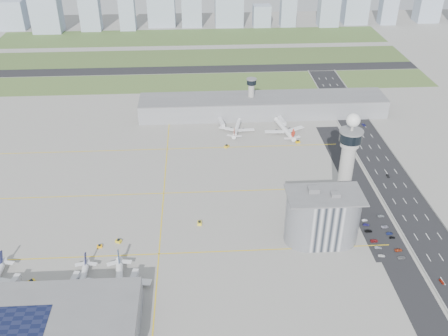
{
  "coord_description": "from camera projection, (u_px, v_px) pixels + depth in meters",
  "views": [
    {
      "loc": [
        -16.54,
        -243.19,
        183.9
      ],
      "look_at": [
        0.0,
        35.0,
        15.0
      ],
      "focal_mm": 40.0,
      "sensor_mm": 36.0,
      "label": 1
    }
  ],
  "objects": [
    {
      "name": "skyline_bldg_4",
      "position": [
        46.0,
        8.0,
        632.2
      ],
      "size": [
        35.81,
        28.65,
        60.36
      ],
      "primitive_type": "cube",
      "color": "#9EADC1",
      "rests_on": "ground"
    },
    {
      "name": "barrier_right",
      "position": [
        434.0,
        210.0,
        310.0
      ],
      "size": [
        0.6,
        500.0,
        1.2
      ],
      "primitive_type": "cube",
      "color": "#9E9E99",
      "rests_on": "ground"
    },
    {
      "name": "parking_lot",
      "position": [
        381.0,
        236.0,
        289.43
      ],
      "size": [
        20.0,
        44.0,
        0.1
      ],
      "primitive_type": "cube",
      "color": "black",
      "rests_on": "ground"
    },
    {
      "name": "tug_5",
      "position": [
        298.0,
        142.0,
        386.87
      ],
      "size": [
        3.79,
        2.98,
        1.97
      ],
      "primitive_type": null,
      "rotation": [
        0.0,
        0.0,
        1.78
      ],
      "color": "#E8AC00",
      "rests_on": "ground"
    },
    {
      "name": "skyline_bldg_10",
      "position": [
        262.0,
        16.0,
        661.99
      ],
      "size": [
        23.01,
        18.41,
        27.75
      ],
      "primitive_type": "cube",
      "color": "#9EADC1",
      "rests_on": "ground"
    },
    {
      "name": "car_lot_4",
      "position": [
        366.0,
        225.0,
        297.72
      ],
      "size": [
        3.98,
        2.06,
        1.29
      ],
      "primitive_type": "imported",
      "rotation": [
        0.0,
        0.0,
        1.43
      ],
      "color": "navy",
      "rests_on": "ground"
    },
    {
      "name": "car_lot_2",
      "position": [
        374.0,
        241.0,
        284.9
      ],
      "size": [
        4.36,
        2.01,
        1.21
      ],
      "primitive_type": "imported",
      "rotation": [
        0.0,
        0.0,
        1.57
      ],
      "color": "maroon",
      "rests_on": "ground"
    },
    {
      "name": "control_tower",
      "position": [
        348.0,
        159.0,
        296.09
      ],
      "size": [
        14.0,
        14.0,
        64.5
      ],
      "color": "#ADAAA5",
      "rests_on": "ground"
    },
    {
      "name": "ground",
      "position": [
        227.0,
        219.0,
        303.77
      ],
      "size": [
        1000.0,
        1000.0,
        0.0
      ],
      "primitive_type": "plane",
      "color": "#9F9C94"
    },
    {
      "name": "taxiway_line_v",
      "position": [
        164.0,
        193.0,
        327.35
      ],
      "size": [
        0.6,
        260.0,
        0.01
      ],
      "primitive_type": "cube",
      "color": "yellow",
      "rests_on": "ground"
    },
    {
      "name": "skyline_bldg_9",
      "position": [
        229.0,
        1.0,
        658.28
      ],
      "size": [
        36.96,
        29.57,
        62.11
      ],
      "primitive_type": "cube",
      "color": "#9EADC1",
      "rests_on": "ground"
    },
    {
      "name": "grass_strip_2",
      "position": [
        192.0,
        37.0,
        627.13
      ],
      "size": [
        480.0,
        70.0,
        0.08
      ],
      "primitive_type": "cube",
      "color": "#4D6831",
      "rests_on": "ground"
    },
    {
      "name": "car_lot_5",
      "position": [
        365.0,
        220.0,
        301.61
      ],
      "size": [
        3.4,
        1.45,
        1.09
      ],
      "primitive_type": "imported",
      "rotation": [
        0.0,
        0.0,
        1.66
      ],
      "color": "white",
      "rests_on": "ground"
    },
    {
      "name": "grass_strip_0",
      "position": [
        193.0,
        83.0,
        494.81
      ],
      "size": [
        480.0,
        50.0,
        0.08
      ],
      "primitive_type": "cube",
      "color": "#506D33",
      "rests_on": "ground"
    },
    {
      "name": "car_lot_0",
      "position": [
        382.0,
        256.0,
        274.02
      ],
      "size": [
        4.02,
        2.01,
        1.32
      ],
      "primitive_type": "imported",
      "rotation": [
        0.0,
        0.0,
        1.45
      ],
      "color": "white",
      "rests_on": "ground"
    },
    {
      "name": "car_hw_2",
      "position": [
        364.0,
        125.0,
        412.69
      ],
      "size": [
        2.83,
        4.83,
        1.26
      ],
      "primitive_type": "imported",
      "rotation": [
        0.0,
        0.0,
        0.17
      ],
      "color": "navy",
      "rests_on": "ground"
    },
    {
      "name": "barrier_left",
      "position": [
        390.0,
        212.0,
        308.58
      ],
      "size": [
        0.6,
        500.0,
        1.2
      ],
      "primitive_type": "cube",
      "color": "#9E9E99",
      "rests_on": "ground"
    },
    {
      "name": "car_lot_9",
      "position": [
        389.0,
        233.0,
        290.59
      ],
      "size": [
        3.93,
        1.85,
        1.24
      ],
      "primitive_type": "imported",
      "rotation": [
        0.0,
        0.0,
        1.72
      ],
      "color": "#121A49",
      "rests_on": "ground"
    },
    {
      "name": "near_terminal",
      "position": [
        46.0,
        324.0,
        225.95
      ],
      "size": [
        84.0,
        42.0,
        13.0
      ],
      "color": "gray",
      "rests_on": "ground"
    },
    {
      "name": "jet_bridge_far_0",
      "position": [
        219.0,
        120.0,
        415.08
      ],
      "size": [
        5.39,
        14.31,
        5.7
      ],
      "primitive_type": null,
      "rotation": [
        0.0,
        0.0,
        -1.4
      ],
      "color": "silver",
      "rests_on": "ground"
    },
    {
      "name": "skyline_bldg_12",
      "position": [
        329.0,
        8.0,
        659.49
      ],
      "size": [
        26.14,
        20.92,
        46.89
      ],
      "primitive_type": "cube",
      "color": "#9EADC1",
      "rests_on": "ground"
    },
    {
      "name": "tug_3",
      "position": [
        199.0,
        223.0,
        298.67
      ],
      "size": [
        2.45,
        3.55,
        2.06
      ],
      "primitive_type": null,
      "rotation": [
        0.0,
        0.0,
        3.14
      ],
      "color": "yellow",
      "rests_on": "ground"
    },
    {
      "name": "skyline_bldg_11",
      "position": [
        288.0,
        11.0,
        660.56
      ],
      "size": [
        20.22,
        16.18,
        38.97
      ],
      "primitive_type": "cube",
      "color": "#9EADC1",
      "rests_on": "ground"
    },
    {
      "name": "car_hw_0",
      "position": [
        442.0,
        282.0,
        256.93
      ],
      "size": [
        2.0,
        3.78,
        1.22
      ],
      "primitive_type": "imported",
      "rotation": [
        0.0,
        0.0,
        0.16
      ],
      "color": "#A52512",
      "rests_on": "ground"
    },
    {
      "name": "tug_4",
      "position": [
        227.0,
        146.0,
        380.42
      ],
      "size": [
        4.32,
        4.42,
        2.13
      ],
      "primitive_type": null,
      "rotation": [
        0.0,
        0.0,
        2.41
      ],
      "color": "gold",
      "rests_on": "ground"
    },
    {
      "name": "taxiway_line_h_0",
      "position": [
        159.0,
        254.0,
        276.13
      ],
      "size": [
        260.0,
        0.6,
        0.01
      ],
      "primitive_type": "cube",
      "color": "yellow",
      "rests_on": "ground"
    },
    {
      "name": "car_lot_10",
      "position": [
        385.0,
        227.0,
        296.05
      ],
      "size": [
        4.36,
        2.24,
        1.18
      ],
      "primitive_type": "imported",
      "rotation": [
        0.0,
        0.0,
        1.64
      ],
      "color": "#B4B2C6",
      "rests_on": "ground"
    },
    {
      "name": "jet_bridge_near_1",
      "position": [
        68.0,
        295.0,
        246.0
      ],
      "size": [
        5.39,
        14.31,
        5.7
      ],
      "primitive_type": null,
      "rotation": [
        0.0,
        0.0,
        1.4
      ],
      "color": "silver",
      "rests_on": "ground"
    },
    {
      "name": "grass_strip_1",
      "position": [
        192.0,
        58.0,
        558.84
      ],
      "size": [
        480.0,
        60.0,
        0.08
      ],
      "primitive_type": "cube",
      "color": "#3D5428",
      "rests_on": "ground"
    },
    {
      "name": "runway",
      "position": [
        192.0,
        70.0,
        526.39
      ],
      "size": [
        480.0,
        22.0,
        0.1
      ],
      "primitive_type": "cube",
      "color": "black",
      "rests_on": "ground"
    },
    {
      "name": "airplane_near_c",
      "position": [
        119.0,
        281.0,
        250.35
      ],
      "size": [
        36.96,
        42.01,
        10.77
      ],
      "primitive_type": null,
      "rotation": [
        0.0,
        0.0,
        -1.45
      ],
      "color": "white",
      "rests_on": "ground"
    },
    {
      "name": "skyline_bldg_5",
      "position": [
        89.0,
        4.0,
        637.08
      ],
      "size": [
        25.49,
        20.39,
        66.89
      ],
      "primitive_type": "cube",
      "color": "#9EADC1",
      "rests_on": "ground"
    },
    {
      "name": "landside_road",
      "position": [
        378.0,
        223.0,
        299.78
      ],
      "size": [
        18.0,
        260.0,
        0.08
      ],
      "primitive_type": "cube",
      "color": "black",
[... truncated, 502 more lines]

